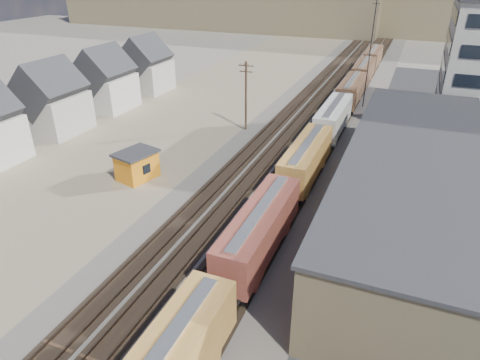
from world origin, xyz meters
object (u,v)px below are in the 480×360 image
at_px(freight_train, 321,136).
at_px(utility_pole_north, 246,95).
at_px(maintenance_shed, 137,165).
at_px(parked_car_blue, 480,116).

height_order(freight_train, utility_pole_north, utility_pole_north).
relative_size(maintenance_shed, parked_car_blue, 0.99).
xyz_separation_m(utility_pole_north, parked_car_blue, (32.37, 17.96, -4.56)).
distance_m(utility_pole_north, parked_car_blue, 37.30).
relative_size(freight_train, maintenance_shed, 22.88).
height_order(utility_pole_north, maintenance_shed, utility_pole_north).
bearing_deg(maintenance_shed, parked_car_blue, 44.61).
relative_size(freight_train, parked_car_blue, 22.60).
height_order(utility_pole_north, parked_car_blue, utility_pole_north).
distance_m(freight_train, parked_car_blue, 30.82).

